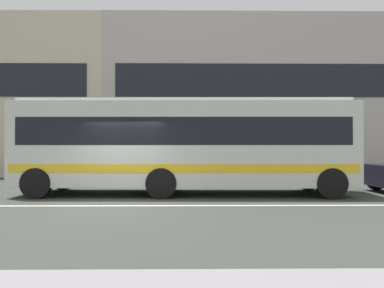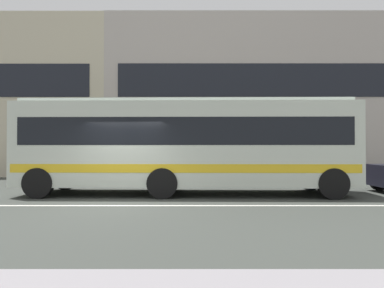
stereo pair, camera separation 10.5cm
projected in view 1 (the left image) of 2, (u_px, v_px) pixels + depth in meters
ground_plane at (113, 206)px, 9.88m from camera, size 160.00×160.00×0.00m
lane_centre_line at (113, 206)px, 9.88m from camera, size 60.00×0.16×0.01m
apartment_block_right at (263, 103)px, 23.84m from camera, size 20.03×8.36×9.45m
transit_bus at (184, 143)px, 12.45m from camera, size 11.63×2.86×3.31m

